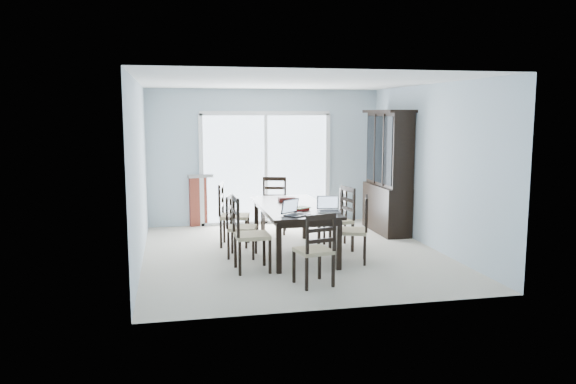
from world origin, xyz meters
name	(u,v)px	position (x,y,z in m)	size (l,w,h in m)	color
floor	(293,254)	(0.00, 0.00, 0.00)	(5.00, 5.00, 0.00)	beige
ceiling	(293,82)	(0.00, 0.00, 2.60)	(5.00, 5.00, 0.00)	white
back_wall	(266,157)	(0.00, 2.50, 1.30)	(4.50, 0.02, 2.60)	#ACC1CE
wall_left	(139,173)	(-2.25, 0.00, 1.30)	(0.02, 5.00, 2.60)	#ACC1CE
wall_right	(432,167)	(2.25, 0.00, 1.30)	(0.02, 5.00, 2.60)	#ACC1CE
balcony	(258,216)	(0.00, 3.50, -0.05)	(4.50, 2.00, 0.10)	gray
railing	(251,183)	(0.00, 4.50, 0.55)	(4.50, 0.06, 1.10)	#99999E
dining_table	(293,211)	(0.00, 0.00, 0.67)	(1.00, 2.20, 0.75)	black
china_hutch	(388,173)	(2.02, 1.25, 1.07)	(0.50, 1.38, 2.20)	black
sliding_door	(266,168)	(0.00, 2.48, 1.09)	(2.52, 0.05, 2.18)	silver
chair_left_near	(245,225)	(-0.85, -0.79, 0.64)	(0.48, 0.46, 1.20)	black
chair_left_mid	(236,219)	(-0.87, 0.01, 0.57)	(0.51, 0.50, 1.08)	black
chair_left_far	(228,208)	(-0.91, 0.76, 0.63)	(0.54, 0.53, 1.18)	black
chair_right_near	(359,222)	(0.82, -0.66, 0.59)	(0.54, 0.53, 1.11)	black
chair_right_mid	(341,212)	(0.79, 0.10, 0.61)	(0.52, 0.51, 1.15)	black
chair_right_far	(337,210)	(0.90, 0.66, 0.54)	(0.41, 0.40, 1.03)	black
chair_end_near	(317,242)	(-0.07, -1.68, 0.57)	(0.49, 0.50, 1.08)	black
chair_end_far	(274,199)	(0.01, 1.65, 0.61)	(0.53, 0.54, 1.15)	black
laptop_dark	(297,212)	(-0.13, -0.83, 0.80)	(0.39, 0.37, 0.22)	black
laptop_silver	(329,208)	(0.38, -0.64, 0.80)	(0.35, 0.27, 0.22)	#B0B0B2
book_stack	(300,209)	(0.01, -0.40, 0.77)	(0.31, 0.29, 0.04)	maroon
cell_phone	(309,215)	(0.02, -0.87, 0.76)	(0.10, 0.04, 0.01)	black
game_box	(287,199)	(-0.01, 0.42, 0.78)	(0.26, 0.13, 0.06)	#4A0E0F
hot_tub	(224,193)	(-0.72, 3.40, 0.50)	(2.22, 2.06, 0.99)	maroon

